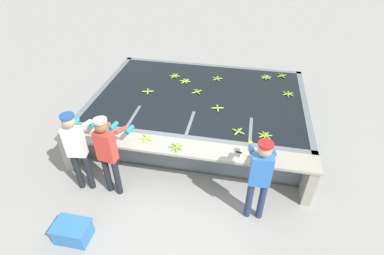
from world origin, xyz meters
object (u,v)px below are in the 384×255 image
Objects in this scene: banana_bunch_floating_7 at (217,79)px; worker_2 at (260,174)px; banana_bunch_floating_8 at (217,108)px; banana_bunch_ledge_1 at (146,138)px; worker_1 at (108,150)px; banana_bunch_floating_5 at (197,92)px; banana_bunch_floating_3 at (265,135)px; banana_bunch_floating_4 at (238,131)px; banana_bunch_floating_6 at (266,77)px; banana_bunch_floating_9 at (148,91)px; banana_bunch_floating_1 at (174,76)px; knife_0 at (243,154)px; banana_bunch_floating_2 at (185,81)px; crate at (73,231)px; banana_bunch_floating_0 at (288,94)px; banana_bunch_ledge_0 at (176,147)px; banana_bunch_floating_10 at (282,76)px; worker_0 at (77,145)px.

worker_2 is at bearing -71.67° from banana_bunch_floating_7.
banana_bunch_ledge_1 reaches higher than banana_bunch_floating_8.
worker_1 is at bearing -129.02° from banana_bunch_ledge_1.
banana_bunch_floating_5 is at bearing 66.27° from worker_1.
worker_1 reaches higher than banana_bunch_floating_5.
worker_1 is 5.81× the size of banana_bunch_floating_7.
banana_bunch_floating_3 is 0.49m from banana_bunch_floating_4.
worker_2 is at bearing -91.80° from banana_bunch_floating_6.
banana_bunch_floating_7 is 1.74m from banana_bunch_floating_9.
banana_bunch_floating_4 is 0.97× the size of banana_bunch_floating_7.
worker_2 is 3.38m from banana_bunch_floating_7.
banana_bunch_floating_1 is 0.95m from banana_bunch_floating_9.
knife_0 is at bearing -59.00° from banana_bunch_floating_5.
worker_2 is 5.95× the size of banana_bunch_floating_4.
worker_1 is 6.91× the size of banana_bunch_floating_5.
crate is (-0.95, -3.94, -0.68)m from banana_bunch_floating_2.
banana_bunch_floating_1 is (-2.72, 0.36, 0.00)m from banana_bunch_floating_0.
worker_2 is 3.04m from crate.
banana_bunch_ledge_0 reaches higher than banana_bunch_floating_0.
banana_bunch_floating_2 is at bearing 98.44° from banana_bunch_ledge_0.
worker_2 is 2.87m from banana_bunch_floating_5.
banana_bunch_floating_10 is at bearing 96.56° from banana_bunch_floating_0.
worker_2 is at bearing -1.42° from worker_1.
banana_bunch_floating_1 is at bearing -176.24° from banana_bunch_floating_7.
banana_bunch_floating_3 is (1.89, -1.79, -0.00)m from banana_bunch_floating_2.
banana_bunch_floating_6 is 3.39m from banana_bunch_ledge_0.
banana_bunch_floating_7 is (-0.66, 2.05, -0.00)m from banana_bunch_floating_4.
banana_bunch_floating_5 is (0.69, -0.66, 0.00)m from banana_bunch_floating_1.
worker_0 is 1.18m from banana_bunch_ledge_1.
banana_bunch_ledge_0 is at bearing 161.03° from worker_2.
crate is at bearing -122.69° from banana_bunch_floating_8.
worker_1 is 0.75m from banana_bunch_ledge_1.
banana_bunch_floating_6 is at bearing 57.72° from crate.
banana_bunch_floating_2 is 1.01× the size of banana_bunch_ledge_1.
worker_0 reaches higher than banana_bunch_floating_10.
knife_0 is (2.22, 0.50, -0.14)m from worker_1.
banana_bunch_ledge_1 reaches higher than crate.
banana_bunch_ledge_0 is at bearing -147.22° from banana_bunch_floating_4.
banana_bunch_floating_4 is 0.95× the size of banana_bunch_floating_6.
banana_bunch_floating_9 is 2.10m from banana_bunch_ledge_0.
worker_1 is 1.01× the size of worker_2.
banana_bunch_floating_1 is (-2.12, 3.14, -0.12)m from worker_2.
banana_bunch_ledge_1 is (-1.15, -1.26, 0.00)m from banana_bunch_floating_8.
crate is (-3.24, -4.68, -0.68)m from banana_bunch_floating_10.
banana_bunch_floating_2 is at bearing -158.88° from banana_bunch_floating_7.
worker_0 is at bearing 106.03° from crate.
banana_bunch_floating_3 is (2.59, 1.07, -0.13)m from worker_1.
banana_bunch_floating_2 is at bearing 122.68° from knife_0.
banana_bunch_floating_10 is 5.74m from crate.
banana_bunch_floating_10 is (3.55, 3.61, -0.14)m from worker_0.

